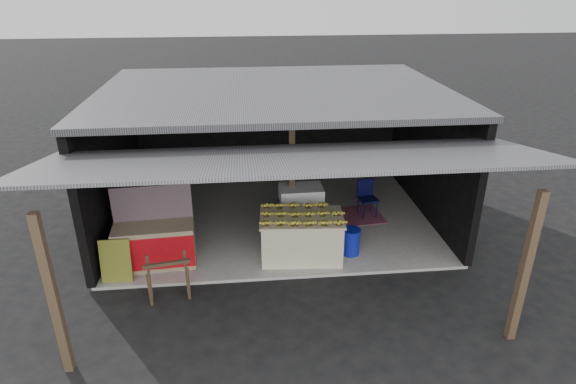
{
  "coord_description": "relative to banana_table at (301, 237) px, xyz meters",
  "views": [
    {
      "loc": [
        -0.73,
        -7.43,
        5.13
      ],
      "look_at": [
        0.18,
        1.5,
        1.1
      ],
      "focal_mm": 30.0,
      "sensor_mm": 36.0,
      "label": 1
    }
  ],
  "objects": [
    {
      "name": "banana_pile",
      "position": [
        0.0,
        -0.0,
        0.52
      ],
      "size": [
        1.54,
        1.0,
        0.17
      ],
      "primitive_type": null,
      "rotation": [
        0.0,
        0.0,
        -0.08
      ],
      "color": "gold",
      "rests_on": "banana_table"
    },
    {
      "name": "magenta_rug",
      "position": [
        1.33,
        1.61,
        -0.44
      ],
      "size": [
        1.6,
        1.15,
        0.01
      ],
      "primitive_type": "cube",
      "rotation": [
        0.0,
        0.0,
        0.11
      ],
      "color": "maroon",
      "rests_on": "concrete_slab"
    },
    {
      "name": "sawhorse",
      "position": [
        -2.42,
        -1.09,
        -0.02
      ],
      "size": [
        0.79,
        0.78,
        0.77
      ],
      "rotation": [
        0.0,
        0.0,
        0.18
      ],
      "color": "#463323",
      "rests_on": "ground"
    },
    {
      "name": "white_crate",
      "position": [
        0.13,
        1.1,
        0.06
      ],
      "size": [
        0.92,
        0.64,
        1.01
      ],
      "rotation": [
        0.0,
        0.0,
        0.01
      ],
      "color": "white",
      "rests_on": "concrete_slab"
    },
    {
      "name": "shophouse",
      "position": [
        -0.36,
        2.13,
        1.6
      ],
      "size": [
        7.4,
        7.29,
        3.02
      ],
      "color": "black",
      "rests_on": "ground"
    },
    {
      "name": "green_signboard",
      "position": [
        -3.43,
        -0.48,
        -0.03
      ],
      "size": [
        0.54,
        0.18,
        0.81
      ],
      "primitive_type": "cube",
      "rotation": [
        -0.18,
        0.0,
        0.0
      ],
      "color": "black",
      "rests_on": "concrete_slab"
    },
    {
      "name": "ground",
      "position": [
        -0.36,
        -0.68,
        -0.5
      ],
      "size": [
        80.0,
        80.0,
        0.0
      ],
      "primitive_type": "plane",
      "color": "black",
      "rests_on": "ground"
    },
    {
      "name": "banana_table",
      "position": [
        0.0,
        0.0,
        0.0
      ],
      "size": [
        1.67,
        1.1,
        0.88
      ],
      "rotation": [
        0.0,
        0.0,
        -0.08
      ],
      "color": "silver",
      "rests_on": "concrete_slab"
    },
    {
      "name": "neighbor_stall",
      "position": [
        -2.8,
        0.01,
        0.02
      ],
      "size": [
        1.52,
        0.77,
        1.53
      ],
      "rotation": [
        0.0,
        0.0,
        0.07
      ],
      "color": "#998466",
      "rests_on": "concrete_slab"
    },
    {
      "name": "concrete_slab",
      "position": [
        -0.36,
        1.82,
        -0.47
      ],
      "size": [
        7.0,
        5.0,
        0.06
      ],
      "primitive_type": "cube",
      "color": "gray",
      "rests_on": "ground"
    },
    {
      "name": "water_barrel",
      "position": [
        0.99,
        0.01,
        -0.18
      ],
      "size": [
        0.35,
        0.35,
        0.51
      ],
      "primitive_type": "cylinder",
      "color": "#0D1894",
      "rests_on": "concrete_slab"
    },
    {
      "name": "picture_frames",
      "position": [
        -0.53,
        4.21,
        1.43
      ],
      "size": [
        1.62,
        0.04,
        0.46
      ],
      "color": "black",
      "rests_on": "shophouse"
    },
    {
      "name": "plastic_chair",
      "position": [
        1.72,
        1.69,
        0.05
      ],
      "size": [
        0.47,
        0.47,
        0.85
      ],
      "rotation": [
        0.0,
        0.0,
        0.18
      ],
      "color": "#090B35",
      "rests_on": "concrete_slab"
    }
  ]
}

